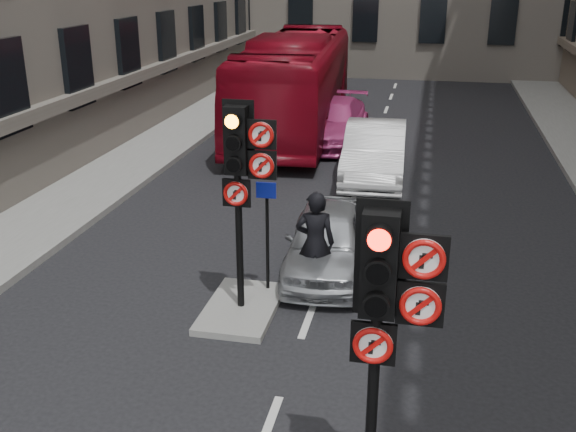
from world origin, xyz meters
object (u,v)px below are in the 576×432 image
at_px(motorcycle, 386,276).
at_px(signal_near, 386,299).
at_px(info_sign, 267,221).
at_px(bus_red, 296,83).
at_px(car_white, 375,152).
at_px(motorcyclist, 315,243).
at_px(car_silver, 327,240).
at_px(signal_far, 242,163).
at_px(car_pink, 332,122).

bearing_deg(motorcycle, signal_near, -87.65).
bearing_deg(info_sign, bus_red, 96.55).
distance_m(car_white, motorcycle, 7.34).
bearing_deg(signal_near, motorcyclist, 107.32).
xyz_separation_m(car_silver, motorcyclist, (-0.08, -1.00, 0.33)).
relative_size(car_white, motorcyclist, 2.41).
relative_size(car_white, info_sign, 2.31).
height_order(car_silver, info_sign, info_sign).
xyz_separation_m(car_silver, info_sign, (-0.90, -1.27, 0.79)).
relative_size(bus_red, motorcyclist, 6.26).
height_order(signal_near, signal_far, signal_far).
relative_size(signal_far, car_white, 0.76).
distance_m(signal_near, car_white, 12.48).
relative_size(signal_near, car_white, 0.76).
bearing_deg(car_pink, bus_red, 135.47).
height_order(car_white, motorcycle, car_white).
xyz_separation_m(signal_far, bus_red, (-1.88, 13.76, -0.99)).
bearing_deg(car_silver, car_white, 83.46).
height_order(signal_near, bus_red, signal_near).
height_order(car_pink, info_sign, info_sign).
distance_m(signal_far, motorcycle, 3.40).
xyz_separation_m(signal_far, car_silver, (1.11, 2.01, -2.06)).
xyz_separation_m(car_pink, bus_red, (-1.59, 1.69, 0.99)).
bearing_deg(motorcyclist, signal_near, 99.26).
height_order(signal_far, motorcyclist, signal_far).
distance_m(car_silver, motorcycle, 1.59).
bearing_deg(bus_red, signal_near, -79.09).
relative_size(car_white, bus_red, 0.38).
height_order(signal_far, bus_red, signal_far).
bearing_deg(signal_far, info_sign, 73.87).
relative_size(car_silver, motorcycle, 2.57).
bearing_deg(bus_red, car_white, -61.77).
bearing_deg(bus_red, car_pink, -50.00).
bearing_deg(info_sign, motorcyclist, 15.40).
relative_size(motorcycle, motorcyclist, 0.76).
bearing_deg(signal_far, car_pink, 91.37).
height_order(signal_near, info_sign, signal_near).
xyz_separation_m(car_white, car_pink, (-1.76, 3.78, -0.06)).
height_order(car_pink, motorcycle, car_pink).
distance_m(car_pink, info_sign, 11.36).
xyz_separation_m(bus_red, motorcyclist, (2.92, -12.76, -0.73)).
xyz_separation_m(bus_red, motorcycle, (4.22, -12.76, -1.26)).
bearing_deg(motorcycle, motorcyclist, 179.31).
relative_size(signal_far, info_sign, 1.75).
xyz_separation_m(signal_near, signal_far, (-2.60, 4.00, 0.12)).
distance_m(car_pink, motorcycle, 11.37).
bearing_deg(car_white, signal_near, -87.00).
distance_m(motorcyclist, info_sign, 0.98).
bearing_deg(bus_red, motorcyclist, -80.36).
relative_size(signal_near, motorcyclist, 1.83).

